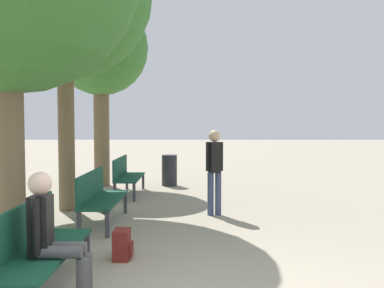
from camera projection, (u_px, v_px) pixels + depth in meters
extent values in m
cube|color=#144733|center=(43.00, 253.00, 4.33)|extent=(0.52, 1.84, 0.04)
cube|color=#144733|center=(19.00, 228.00, 4.31)|extent=(0.04, 1.84, 0.46)
cube|color=#38383D|center=(86.00, 249.00, 5.21)|extent=(0.06, 0.06, 0.40)
cube|color=#38383D|center=(51.00, 249.00, 5.21)|extent=(0.06, 0.06, 0.40)
cube|color=#144733|center=(104.00, 200.00, 7.32)|extent=(0.52, 1.84, 0.04)
cube|color=#144733|center=(90.00, 185.00, 7.30)|extent=(0.04, 1.84, 0.46)
cube|color=#38383D|center=(106.00, 225.00, 6.45)|extent=(0.06, 0.06, 0.40)
cube|color=#38383D|center=(124.00, 203.00, 8.20)|extent=(0.06, 0.06, 0.40)
cube|color=#38383D|center=(78.00, 225.00, 6.45)|extent=(0.06, 0.06, 0.40)
cube|color=#38383D|center=(102.00, 203.00, 8.20)|extent=(0.06, 0.06, 0.40)
cube|color=#144733|center=(129.00, 177.00, 10.31)|extent=(0.52, 1.84, 0.04)
cube|color=#144733|center=(119.00, 167.00, 10.29)|extent=(0.04, 1.84, 0.46)
cube|color=#38383D|center=(133.00, 192.00, 9.44)|extent=(0.06, 0.06, 0.40)
cube|color=#38383D|center=(142.00, 181.00, 11.19)|extent=(0.06, 0.06, 0.40)
cube|color=#38383D|center=(114.00, 192.00, 9.44)|extent=(0.06, 0.06, 0.40)
cube|color=#38383D|center=(126.00, 181.00, 11.19)|extent=(0.06, 0.06, 0.40)
cylinder|color=brown|center=(10.00, 142.00, 5.88)|extent=(0.35, 0.35, 2.96)
cylinder|color=brown|center=(65.00, 125.00, 8.45)|extent=(0.32, 0.32, 3.38)
cylinder|color=brown|center=(101.00, 130.00, 11.76)|extent=(0.42, 0.42, 3.07)
sphere|color=#38702D|center=(100.00, 48.00, 11.64)|extent=(2.59, 2.59, 2.59)
cylinder|color=#4C4C4C|center=(59.00, 252.00, 4.08)|extent=(0.42, 0.12, 0.12)
cylinder|color=#4C4C4C|center=(81.00, 281.00, 4.09)|extent=(0.12, 0.12, 0.44)
cylinder|color=#4C4C4C|center=(64.00, 248.00, 4.23)|extent=(0.42, 0.12, 0.12)
cylinder|color=#4C4C4C|center=(85.00, 276.00, 4.24)|extent=(0.12, 0.12, 0.44)
cube|color=black|center=(40.00, 226.00, 4.14)|extent=(0.19, 0.23, 0.59)
cylinder|color=black|center=(35.00, 226.00, 4.02)|extent=(0.09, 0.09, 0.53)
cylinder|color=black|center=(44.00, 220.00, 4.26)|extent=(0.09, 0.09, 0.53)
sphere|color=beige|center=(39.00, 184.00, 4.12)|extent=(0.23, 0.23, 0.23)
cube|color=maroon|center=(121.00, 245.00, 5.43)|extent=(0.20, 0.29, 0.39)
cube|color=maroon|center=(130.00, 249.00, 5.43)|extent=(0.04, 0.20, 0.17)
cylinder|color=#384260|center=(210.00, 194.00, 8.04)|extent=(0.12, 0.12, 0.81)
cylinder|color=#384260|center=(217.00, 194.00, 8.04)|extent=(0.12, 0.12, 0.81)
cube|color=black|center=(213.00, 157.00, 8.00)|extent=(0.24, 0.26, 0.57)
cylinder|color=black|center=(207.00, 156.00, 8.00)|extent=(0.08, 0.08, 0.54)
cylinder|color=black|center=(220.00, 156.00, 8.00)|extent=(0.08, 0.08, 0.54)
sphere|color=tan|center=(214.00, 136.00, 7.98)|extent=(0.22, 0.22, 0.22)
cylinder|color=#232328|center=(168.00, 170.00, 11.81)|extent=(0.42, 0.42, 0.85)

